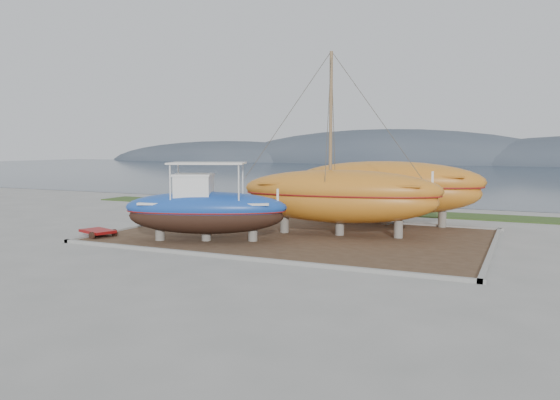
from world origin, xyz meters
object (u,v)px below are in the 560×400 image
at_px(white_dinghy, 219,213).
at_px(red_trailer, 98,234).
at_px(orange_bare_hull, 386,194).
at_px(orange_sailboat, 341,144).
at_px(blue_caique, 206,202).

distance_m(white_dinghy, red_trailer, 7.09).
bearing_deg(red_trailer, orange_bare_hull, 57.81).
distance_m(white_dinghy, orange_sailboat, 8.59).
xyz_separation_m(white_dinghy, red_trailer, (-3.21, -6.30, -0.49)).
bearing_deg(orange_sailboat, blue_caique, -149.65).
xyz_separation_m(blue_caique, orange_sailboat, (5.21, 4.16, 2.68)).
xyz_separation_m(orange_bare_hull, red_trailer, (-12.00, -9.92, -1.62)).
bearing_deg(orange_bare_hull, red_trailer, -145.81).
bearing_deg(red_trailer, white_dinghy, 81.20).
relative_size(blue_caique, orange_bare_hull, 0.72).
xyz_separation_m(white_dinghy, orange_bare_hull, (8.79, 3.63, 1.13)).
distance_m(orange_bare_hull, red_trailer, 15.66).
distance_m(blue_caique, white_dinghy, 5.81).
bearing_deg(orange_sailboat, white_dinghy, 164.27).
bearing_deg(blue_caique, orange_bare_hull, 31.52).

